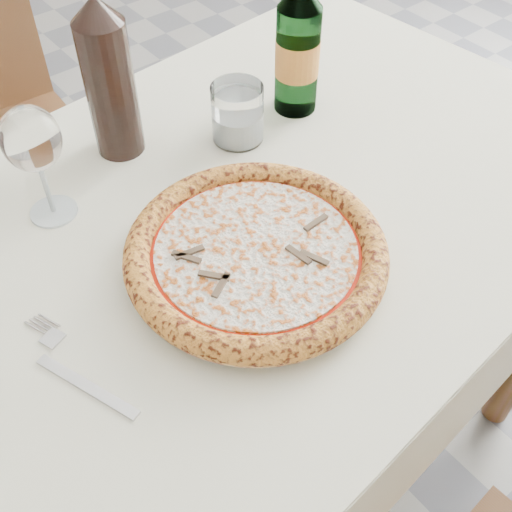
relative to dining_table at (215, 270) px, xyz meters
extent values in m
cube|color=#4A4B56|center=(0.13, 0.22, -0.67)|extent=(5.00, 6.00, 0.02)
cube|color=brown|center=(0.00, 0.00, 0.07)|extent=(1.33, 0.83, 0.04)
cube|color=white|center=(0.00, 0.00, 0.09)|extent=(1.39, 0.90, 0.01)
cube|color=white|center=(0.00, 0.39, -0.02)|extent=(1.33, 0.01, 0.22)
cube|color=white|center=(0.00, -0.39, -0.02)|extent=(1.33, 0.01, 0.22)
cube|color=white|center=(0.66, 0.00, -0.02)|extent=(0.01, 0.78, 0.22)
cylinder|color=brown|center=(0.57, 0.30, -0.30)|extent=(0.06, 0.06, 0.71)
cube|color=brown|center=(-0.07, 0.74, -0.21)|extent=(0.42, 0.42, 0.04)
cylinder|color=brown|center=(0.10, 0.90, -0.44)|extent=(0.04, 0.04, 0.43)
cylinder|color=brown|center=(0.09, 0.56, -0.44)|extent=(0.04, 0.04, 0.43)
cylinder|color=white|center=(0.00, -0.10, 0.10)|extent=(0.31, 0.31, 0.01)
torus|color=white|center=(0.00, -0.10, 0.11)|extent=(0.31, 0.31, 0.01)
cylinder|color=#EFC07B|center=(0.00, -0.10, 0.12)|extent=(0.34, 0.34, 0.01)
torus|color=orange|center=(0.00, -0.10, 0.13)|extent=(0.34, 0.34, 0.04)
cylinder|color=red|center=(0.00, -0.10, 0.13)|extent=(0.29, 0.29, 0.00)
cylinder|color=white|center=(0.00, -0.10, 0.13)|extent=(0.26, 0.26, 0.00)
cube|color=brown|center=(0.03, -0.10, 0.13)|extent=(0.04, 0.01, 0.00)
cube|color=brown|center=(0.03, -0.06, 0.13)|extent=(0.03, 0.04, 0.00)
cube|color=brown|center=(-0.02, -0.03, 0.13)|extent=(0.02, 0.04, 0.00)
cube|color=brown|center=(-0.04, -0.08, 0.13)|extent=(0.04, 0.02, 0.00)
cube|color=brown|center=(-0.05, -0.13, 0.13)|extent=(0.04, 0.02, 0.00)
cube|color=brown|center=(-0.02, -0.18, 0.13)|extent=(0.02, 0.04, 0.00)
cube|color=brown|center=(0.03, -0.14, 0.13)|extent=(0.03, 0.04, 0.00)
cube|color=#A9AAAC|center=(-0.26, -0.12, 0.10)|extent=(0.06, 0.14, 0.00)
cube|color=#A9AAAC|center=(-0.26, -0.04, 0.10)|extent=(0.03, 0.03, 0.00)
cylinder|color=#A9AAAC|center=(-0.27, -0.01, 0.10)|extent=(0.00, 0.03, 0.00)
cylinder|color=#A9AAAC|center=(-0.27, -0.01, 0.10)|extent=(0.00, 0.03, 0.00)
cylinder|color=#A9AAAC|center=(-0.26, -0.01, 0.10)|extent=(0.00, 0.03, 0.00)
cylinder|color=#A9AAAC|center=(-0.26, -0.01, 0.10)|extent=(0.00, 0.03, 0.00)
cylinder|color=silver|center=(-0.16, 0.16, 0.10)|extent=(0.07, 0.07, 0.00)
cylinder|color=silver|center=(-0.16, 0.16, 0.15)|extent=(0.01, 0.01, 0.09)
ellipsoid|color=white|center=(-0.16, 0.16, 0.23)|extent=(0.08, 0.08, 0.09)
cylinder|color=white|center=(0.15, 0.14, 0.14)|extent=(0.08, 0.08, 0.09)
cylinder|color=white|center=(0.15, 0.14, 0.12)|extent=(0.07, 0.07, 0.05)
cylinder|color=#36633C|center=(0.28, 0.14, 0.19)|extent=(0.07, 0.07, 0.18)
cylinder|color=gold|center=(0.28, 0.14, 0.19)|extent=(0.07, 0.07, 0.06)
cylinder|color=black|center=(-0.01, 0.23, 0.20)|extent=(0.07, 0.07, 0.21)
cone|color=black|center=(-0.01, 0.23, 0.33)|extent=(0.07, 0.07, 0.04)
camera|label=1|loc=(-0.35, -0.54, 0.73)|focal=45.00mm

